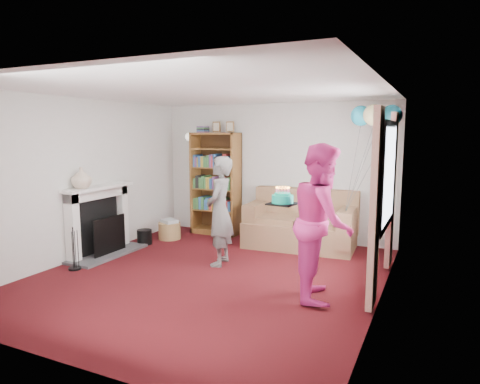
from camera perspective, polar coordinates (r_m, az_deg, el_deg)
The scene contains 16 objects.
ground at distance 6.04m, azimuth -4.18°, elevation -11.11°, with size 5.00×5.00×0.00m, color #350A08.
wall_back at distance 8.02m, azimuth 4.57°, elevation 2.79°, with size 4.50×0.02×2.50m, color silver.
wall_left at distance 7.14m, azimuth -20.30°, elevation 1.67°, with size 0.02×5.00×2.50m, color silver.
wall_right at distance 5.05m, azimuth 18.62°, elevation -0.70°, with size 0.02×5.00×2.50m, color silver.
ceiling at distance 5.73m, azimuth -4.44°, elevation 13.27°, with size 4.50×5.00×0.01m, color white.
fireplace at distance 7.27m, azimuth -17.99°, elevation -4.02°, with size 0.55×1.80×1.12m.
window_bay at distance 5.65m, azimuth 18.77°, elevation -0.30°, with size 0.14×2.02×2.20m.
wall_sconce at distance 8.64m, azimuth -6.75°, elevation 7.33°, with size 0.16×0.23×0.16m.
bookcase at distance 8.33m, azimuth -3.16°, elevation 1.00°, with size 0.93×0.42×2.17m.
sofa at distance 7.53m, azimuth 8.17°, elevation -4.46°, with size 1.85×0.98×0.98m.
wicker_basket at distance 8.09m, azimuth -9.39°, elevation -5.03°, with size 0.41×0.41×0.37m.
person_striped at distance 6.35m, azimuth -2.71°, elevation -2.57°, with size 0.59×0.39×1.62m, color black.
person_magenta at distance 5.15m, azimuth 10.94°, elevation -3.91°, with size 0.90×0.70×1.85m, color #D1297F.
birthday_cake at distance 5.38m, azimuth 5.69°, elevation -0.96°, with size 0.32×0.32×0.22m.
balloons at distance 6.77m, azimuth 17.69°, elevation 9.69°, with size 0.80×0.75×1.69m.
mantel_vase at distance 6.93m, azimuth -20.39°, elevation 1.79°, with size 0.31×0.31×0.32m, color beige.
Camera 1 is at (2.82, -4.97, 1.98)m, focal length 32.00 mm.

